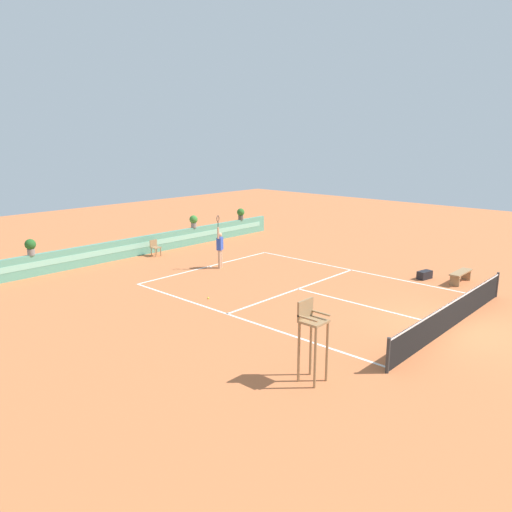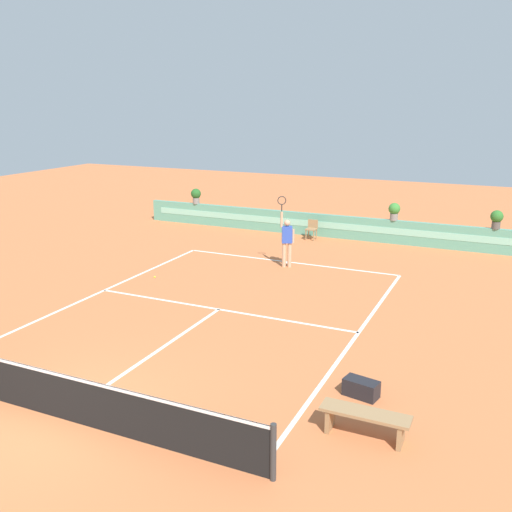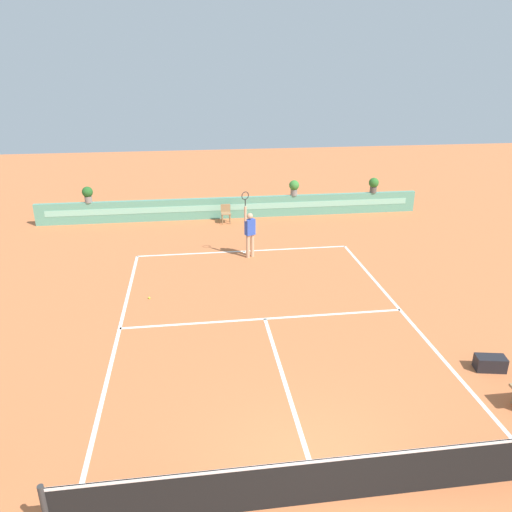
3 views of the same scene
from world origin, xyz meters
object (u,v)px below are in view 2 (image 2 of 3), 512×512
object	(u,v)px
tennis_ball_near_baseline	(155,277)
potted_plant_far_left	(196,195)
potted_plant_right	(394,210)
potted_plant_far_right	(497,218)
bench_courtside	(365,418)
gear_bag	(361,388)
tennis_player	(287,239)
ball_kid_chair	(312,229)

from	to	relation	value
tennis_ball_near_baseline	potted_plant_far_left	world-z (taller)	potted_plant_far_left
potted_plant_far_left	potted_plant_right	size ratio (longest dim) A/B	1.00
tennis_ball_near_baseline	potted_plant_far_right	xyz separation A→B (m)	(10.28, 8.23, 1.38)
bench_courtside	potted_plant_far_right	bearing A→B (deg)	84.38
bench_courtside	potted_plant_far_right	xyz separation A→B (m)	(1.44, 14.62, 1.04)
bench_courtside	potted_plant_far_left	world-z (taller)	potted_plant_far_left
tennis_ball_near_baseline	potted_plant_far_right	bearing A→B (deg)	38.69
gear_bag	potted_plant_far_left	xyz separation A→B (m)	(-11.58, 13.20, 1.23)
tennis_player	potted_plant_far_right	world-z (taller)	tennis_player
ball_kid_chair	tennis_player	bearing A→B (deg)	-82.59
ball_kid_chair	tennis_player	xyz separation A→B (m)	(0.57, -4.40, 0.57)
gear_bag	potted_plant_far_right	world-z (taller)	potted_plant_far_right
potted_plant_far_right	potted_plant_right	distance (m)	3.94
tennis_player	tennis_ball_near_baseline	xyz separation A→B (m)	(-3.58, -3.10, -1.02)
bench_courtside	tennis_player	bearing A→B (deg)	119.01
gear_bag	tennis_player	xyz separation A→B (m)	(-4.83, 8.07, 0.87)
ball_kid_chair	tennis_player	world-z (taller)	tennis_player
tennis_ball_near_baseline	bench_courtside	bearing A→B (deg)	-35.86
potted_plant_far_left	potted_plant_right	bearing A→B (deg)	0.00
tennis_ball_near_baseline	potted_plant_right	world-z (taller)	potted_plant_right
bench_courtside	tennis_player	size ratio (longest dim) A/B	0.62
tennis_ball_near_baseline	potted_plant_right	xyz separation A→B (m)	(6.33, 8.23, 1.38)
tennis_ball_near_baseline	potted_plant_far_right	distance (m)	13.24
tennis_player	tennis_ball_near_baseline	bearing A→B (deg)	-139.09
potted_plant_right	potted_plant_far_left	bearing A→B (deg)	180.00
gear_bag	potted_plant_far_left	size ratio (longest dim) A/B	0.97
gear_bag	bench_courtside	bearing A→B (deg)	-73.18
potted_plant_right	bench_courtside	bearing A→B (deg)	-80.28
tennis_ball_near_baseline	potted_plant_far_left	size ratio (longest dim) A/B	0.09
tennis_player	potted_plant_right	distance (m)	5.83
potted_plant_far_left	tennis_player	bearing A→B (deg)	-37.26
potted_plant_right	gear_bag	bearing A→B (deg)	-81.06
bench_courtside	gear_bag	size ratio (longest dim) A/B	2.29
ball_kid_chair	potted_plant_far_left	bearing A→B (deg)	173.24
ball_kid_chair	tennis_player	distance (m)	4.47
bench_courtside	ball_kid_chair	bearing A→B (deg)	112.79
gear_bag	potted_plant_far_left	bearing A→B (deg)	131.25
potted_plant_far_left	tennis_ball_near_baseline	bearing A→B (deg)	-68.95
potted_plant_far_left	potted_plant_far_right	size ratio (longest dim) A/B	1.00
bench_courtside	potted_plant_right	world-z (taller)	potted_plant_right
ball_kid_chair	tennis_ball_near_baseline	bearing A→B (deg)	-111.84
gear_bag	tennis_ball_near_baseline	xyz separation A→B (m)	(-8.41, 4.97, -0.15)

